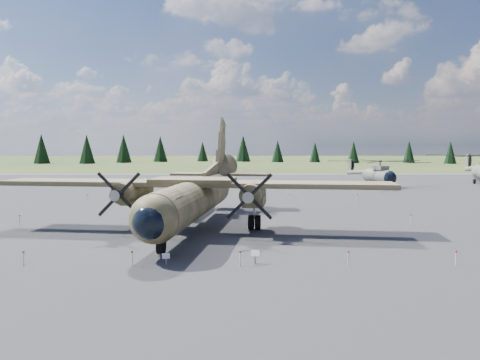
{
  "coord_description": "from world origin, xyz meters",
  "views": [
    {
      "loc": [
        1.86,
        -39.0,
        6.7
      ],
      "look_at": [
        2.05,
        2.0,
        3.62
      ],
      "focal_mm": 35.0,
      "sensor_mm": 36.0,
      "label": 1
    }
  ],
  "objects": [
    {
      "name": "treeline",
      "position": [
        -0.98,
        5.92,
        4.75
      ],
      "size": [
        303.46,
        309.88,
        10.91
      ],
      "color": "black",
      "rests_on": "ground"
    },
    {
      "name": "helicopter_near",
      "position": [
        24.62,
        36.19,
        2.99
      ],
      "size": [
        20.21,
        21.12,
        4.22
      ],
      "rotation": [
        0.0,
        0.0,
        0.25
      ],
      "color": "slate",
      "rests_on": "ground"
    },
    {
      "name": "ground",
      "position": [
        0.0,
        0.0,
        0.0
      ],
      "size": [
        500.0,
        500.0,
        0.0
      ],
      "primitive_type": "plane",
      "color": "#525F2A",
      "rests_on": "ground"
    },
    {
      "name": "barrier_fence",
      "position": [
        -0.46,
        -0.08,
        0.51
      ],
      "size": [
        33.12,
        29.62,
        0.85
      ],
      "color": "white",
      "rests_on": "ground"
    },
    {
      "name": "info_placard_left",
      "position": [
        -2.16,
        -13.3,
        0.44
      ],
      "size": [
        0.45,
        0.26,
        0.67
      ],
      "rotation": [
        0.0,
        0.0,
        0.2
      ],
      "color": "gray",
      "rests_on": "ground"
    },
    {
      "name": "apron",
      "position": [
        0.0,
        10.0,
        0.0
      ],
      "size": [
        120.0,
        120.0,
        0.04
      ],
      "primitive_type": "cube",
      "color": "slate",
      "rests_on": "ground"
    },
    {
      "name": "info_placard_right",
      "position": [
        2.85,
        -13.02,
        0.52
      ],
      "size": [
        0.54,
        0.36,
        0.79
      ],
      "rotation": [
        0.0,
        0.0,
        -0.32
      ],
      "color": "gray",
      "rests_on": "ground"
    },
    {
      "name": "transport_plane",
      "position": [
        -1.49,
        -1.2,
        2.94
      ],
      "size": [
        31.08,
        28.06,
        10.22
      ],
      "rotation": [
        0.0,
        0.0,
        -0.13
      ],
      "color": "#414324",
      "rests_on": "ground"
    }
  ]
}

